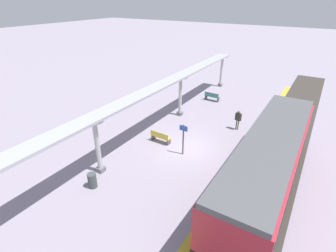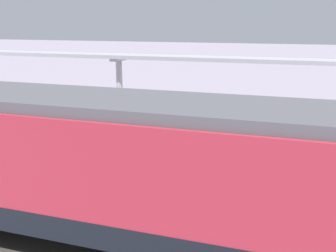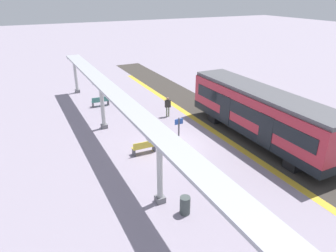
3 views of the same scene
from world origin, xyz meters
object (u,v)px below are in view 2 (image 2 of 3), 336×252
at_px(platform_info_sign, 191,131).
at_px(train_near_carriage, 83,166).
at_px(canopy_pillar_third, 120,96).
at_px(trash_bin, 89,126).
at_px(bench_mid_platform, 217,141).

bearing_deg(platform_info_sign, train_near_carriage, 169.16).
relative_size(train_near_carriage, canopy_pillar_third, 3.46).
distance_m(trash_bin, platform_info_sign, 6.19).
relative_size(canopy_pillar_third, bench_mid_platform, 2.31).
xyz_separation_m(canopy_pillar_third, trash_bin, (-0.65, 1.26, -1.33)).
relative_size(bench_mid_platform, trash_bin, 1.74).
bearing_deg(bench_mid_platform, train_near_carriage, 168.42).
bearing_deg(platform_info_sign, trash_bin, 64.54).
distance_m(canopy_pillar_third, bench_mid_platform, 5.10).
distance_m(train_near_carriage, canopy_pillar_third, 9.32).
height_order(train_near_carriage, bench_mid_platform, train_near_carriage).
distance_m(bench_mid_platform, trash_bin, 6.07).
bearing_deg(trash_bin, train_near_carriage, -150.98).
relative_size(canopy_pillar_third, platform_info_sign, 1.59).
relative_size(train_near_carriage, bench_mid_platform, 7.99).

